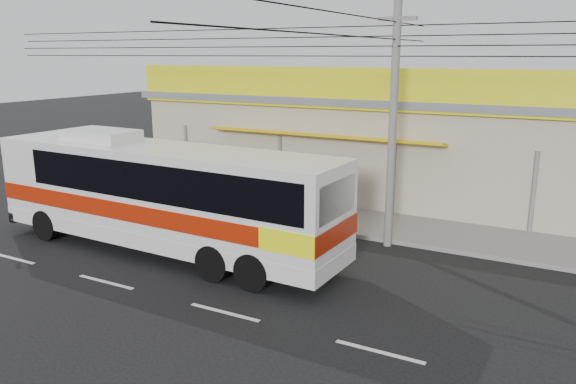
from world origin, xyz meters
name	(u,v)px	position (x,y,z in m)	size (l,w,h in m)	color
ground	(275,278)	(0.00, 0.00, 0.00)	(120.00, 120.00, 0.00)	black
sidewalk	(353,221)	(0.00, 6.00, 0.07)	(30.00, 3.20, 0.15)	gray
lane_markings	(225,312)	(0.00, -2.50, 0.00)	(50.00, 0.12, 0.01)	silver
storefront_building	(400,143)	(-0.01, 11.54, 2.30)	(22.60, 9.20, 5.70)	#ACA18B
coach_bus	(166,191)	(-4.03, 0.26, 2.02)	(12.33, 3.01, 3.78)	silver
motorbike_red	(153,190)	(-8.60, 4.70, 0.59)	(0.58, 1.67, 0.88)	maroon
motorbike_dark	(85,173)	(-13.50, 5.53, 0.65)	(0.47, 1.68, 1.01)	black
utility_pole	(397,39)	(1.94, 4.20, 6.64)	(34.00, 14.00, 8.05)	slate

